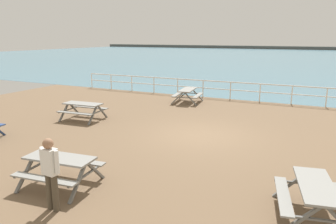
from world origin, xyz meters
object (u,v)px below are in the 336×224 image
at_px(picnic_table_far_right, 315,193).
at_px(picnic_table_mid_centre, 83,107).
at_px(picnic_table_far_left, 60,164).
at_px(visitor, 50,170).
at_px(picnic_table_near_right, 188,92).

bearing_deg(picnic_table_far_right, picnic_table_mid_centre, 54.66).
xyz_separation_m(picnic_table_far_left, visitor, (0.71, -0.98, 0.36)).
bearing_deg(picnic_table_far_left, picnic_table_far_right, 4.66).
height_order(picnic_table_near_right, picnic_table_far_left, same).
height_order(picnic_table_mid_centre, visitor, visitor).
bearing_deg(visitor, picnic_table_near_right, 13.04).
height_order(picnic_table_far_left, picnic_table_far_right, same).
xyz_separation_m(picnic_table_far_left, picnic_table_far_right, (5.91, 1.14, 0.00)).
bearing_deg(picnic_table_mid_centre, visitor, -58.99).
distance_m(picnic_table_mid_centre, visitor, 8.04).
bearing_deg(picnic_table_mid_centre, picnic_table_near_right, 59.33).
bearing_deg(picnic_table_far_right, picnic_table_near_right, 23.36).
distance_m(picnic_table_far_left, visitor, 1.26).
height_order(picnic_table_mid_centre, picnic_table_far_left, same).
height_order(picnic_table_far_right, visitor, visitor).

